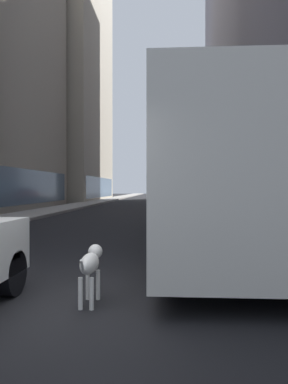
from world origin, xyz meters
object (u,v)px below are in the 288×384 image
at_px(car_grey_wagon, 162,196).
at_px(box_truck, 186,185).
at_px(dalmatian_dog, 91,264).
at_px(pedestrian_with_handbag, 272,203).
at_px(transit_bus, 207,178).
at_px(car_red_coupe, 164,193).

distance_m(car_grey_wagon, box_truck, 10.46).
bearing_deg(dalmatian_dog, pedestrian_with_handbag, 60.09).
bearing_deg(transit_bus, box_truck, 90.00).
xyz_separation_m(dalmatian_dog, pedestrian_with_handbag, (4.49, 7.81, 0.50)).
bearing_deg(box_truck, car_grey_wagon, 98.83).
bearing_deg(car_red_coupe, transit_bus, -87.53).
xyz_separation_m(car_red_coupe, dalmatian_dog, (-0.45, -42.20, -0.31)).
xyz_separation_m(transit_bus, pedestrian_with_handbag, (2.45, 2.74, -0.76)).
distance_m(transit_bus, car_grey_wagon, 22.41).
height_order(transit_bus, box_truck, same).
bearing_deg(dalmatian_dog, box_truck, 83.17).
distance_m(transit_bus, box_truck, 12.03).
relative_size(car_grey_wagon, pedestrian_with_handbag, 2.78).
bearing_deg(dalmatian_dog, car_grey_wagon, 89.06).
height_order(transit_bus, dalmatian_dog, transit_bus).
xyz_separation_m(car_grey_wagon, box_truck, (1.60, -10.30, 0.84)).
bearing_deg(transit_bus, car_grey_wagon, 94.10).
xyz_separation_m(transit_bus, car_grey_wagon, (-1.60, 22.33, -0.95)).
bearing_deg(car_grey_wagon, dalmatian_dog, -90.94).
bearing_deg(car_grey_wagon, car_red_coupe, 90.00).
height_order(dalmatian_dog, pedestrian_with_handbag, pedestrian_with_handbag).
distance_m(transit_bus, car_red_coupe, 37.17).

